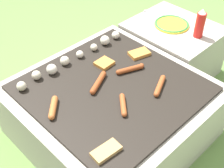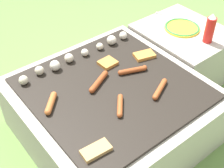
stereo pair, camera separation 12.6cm
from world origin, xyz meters
name	(u,v)px [view 2 (the right image)]	position (x,y,z in m)	size (l,w,h in m)	color
ground_plane	(112,132)	(0.00, 0.00, 0.00)	(14.00, 14.00, 0.00)	#608442
grill	(112,111)	(0.00, 0.00, 0.18)	(0.94, 0.94, 0.36)	#B2AA9E
side_ledge	(181,53)	(0.73, 0.14, 0.18)	(0.50, 0.58, 0.36)	#B2AA9E
sausage_front_center	(99,82)	(-0.04, 0.06, 0.38)	(0.17, 0.10, 0.03)	#93421E
sausage_front_right	(120,106)	(-0.06, -0.14, 0.38)	(0.11, 0.12, 0.03)	#A34C23
sausage_mid_left	(133,70)	(0.17, 0.02, 0.38)	(0.16, 0.08, 0.03)	#93421E
sausage_mid_right	(160,89)	(0.17, -0.18, 0.38)	(0.16, 0.09, 0.03)	#A34C23
sausage_back_center	(51,103)	(-0.32, 0.08, 0.38)	(0.12, 0.12, 0.03)	#B7602D
bread_slice_right	(96,150)	(-0.31, -0.28, 0.37)	(0.13, 0.08, 0.02)	tan
bread_slice_left	(144,55)	(0.32, 0.09, 0.37)	(0.14, 0.11, 0.02)	#D18438
bread_slice_center	(108,63)	(0.10, 0.17, 0.37)	(0.10, 0.09, 0.02)	#D18438
mushroom_row	(77,56)	(-0.01, 0.32, 0.39)	(0.74, 0.07, 0.06)	beige
plate_colorful	(182,28)	(0.73, 0.17, 0.37)	(0.23, 0.23, 0.02)	yellow
condiment_bottle	(210,29)	(0.74, -0.03, 0.46)	(0.06, 0.06, 0.19)	red
fork_utensil	(166,15)	(0.77, 0.36, 0.37)	(0.08, 0.17, 0.01)	silver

